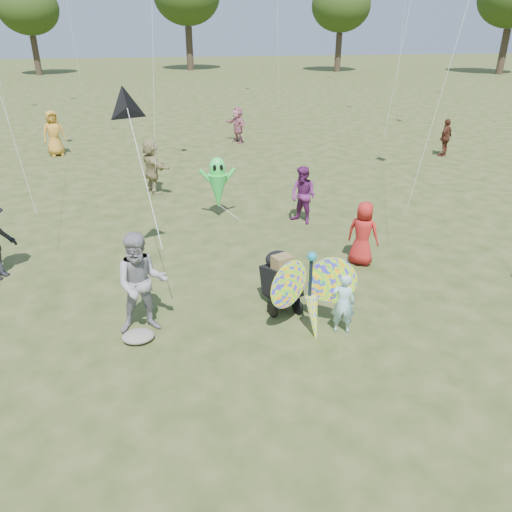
{
  "coord_description": "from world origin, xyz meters",
  "views": [
    {
      "loc": [
        -1.71,
        -6.69,
        5.01
      ],
      "look_at": [
        -0.2,
        1.5,
        1.1
      ],
      "focal_mm": 35.0,
      "sensor_mm": 36.0,
      "label": 1
    }
  ],
  "objects_px": {
    "jogging_stroller": "(281,277)",
    "butterfly_kite": "(312,294)",
    "crowd_d": "(152,166)",
    "child_girl": "(343,303)",
    "adult_man": "(142,284)",
    "crowd_a": "(363,234)",
    "crowd_h": "(446,138)",
    "crowd_j": "(238,125)",
    "alien_kite": "(218,185)",
    "crowd_g": "(54,133)",
    "crowd_e": "(303,195)"
  },
  "relations": [
    {
      "from": "child_girl",
      "to": "adult_man",
      "type": "distance_m",
      "value": 3.51
    },
    {
      "from": "crowd_d",
      "to": "alien_kite",
      "type": "xyz_separation_m",
      "value": [
        1.8,
        -2.71,
        0.1
      ]
    },
    {
      "from": "crowd_g",
      "to": "crowd_h",
      "type": "height_order",
      "value": "crowd_g"
    },
    {
      "from": "crowd_j",
      "to": "butterfly_kite",
      "type": "bearing_deg",
      "value": -27.42
    },
    {
      "from": "butterfly_kite",
      "to": "alien_kite",
      "type": "relative_size",
      "value": 1.01
    },
    {
      "from": "crowd_g",
      "to": "crowd_j",
      "type": "height_order",
      "value": "crowd_g"
    },
    {
      "from": "crowd_d",
      "to": "butterfly_kite",
      "type": "bearing_deg",
      "value": 172.5
    },
    {
      "from": "adult_man",
      "to": "crowd_a",
      "type": "distance_m",
      "value": 5.15
    },
    {
      "from": "crowd_d",
      "to": "child_girl",
      "type": "bearing_deg",
      "value": 175.67
    },
    {
      "from": "crowd_d",
      "to": "butterfly_kite",
      "type": "distance_m",
      "value": 9.13
    },
    {
      "from": "adult_man",
      "to": "crowd_a",
      "type": "xyz_separation_m",
      "value": [
        4.79,
        1.88,
        -0.2
      ]
    },
    {
      "from": "child_girl",
      "to": "crowd_j",
      "type": "height_order",
      "value": "crowd_j"
    },
    {
      "from": "crowd_a",
      "to": "adult_man",
      "type": "bearing_deg",
      "value": 61.72
    },
    {
      "from": "crowd_d",
      "to": "alien_kite",
      "type": "distance_m",
      "value": 3.26
    },
    {
      "from": "crowd_a",
      "to": "crowd_e",
      "type": "distance_m",
      "value": 2.79
    },
    {
      "from": "child_girl",
      "to": "crowd_e",
      "type": "distance_m",
      "value": 5.35
    },
    {
      "from": "butterfly_kite",
      "to": "adult_man",
      "type": "bearing_deg",
      "value": 167.51
    },
    {
      "from": "child_girl",
      "to": "alien_kite",
      "type": "xyz_separation_m",
      "value": [
        -1.49,
        6.06,
        0.39
      ]
    },
    {
      "from": "adult_man",
      "to": "crowd_h",
      "type": "distance_m",
      "value": 16.15
    },
    {
      "from": "crowd_e",
      "to": "alien_kite",
      "type": "bearing_deg",
      "value": -147.26
    },
    {
      "from": "butterfly_kite",
      "to": "crowd_a",
      "type": "bearing_deg",
      "value": 52.59
    },
    {
      "from": "child_girl",
      "to": "crowd_d",
      "type": "xyz_separation_m",
      "value": [
        -3.29,
        8.77,
        0.29
      ]
    },
    {
      "from": "crowd_d",
      "to": "butterfly_kite",
      "type": "xyz_separation_m",
      "value": [
        2.73,
        -8.71,
        -0.08
      ]
    },
    {
      "from": "child_girl",
      "to": "alien_kite",
      "type": "distance_m",
      "value": 6.25
    },
    {
      "from": "crowd_a",
      "to": "crowd_e",
      "type": "relative_size",
      "value": 0.94
    },
    {
      "from": "child_girl",
      "to": "crowd_g",
      "type": "height_order",
      "value": "crowd_g"
    },
    {
      "from": "crowd_d",
      "to": "jogging_stroller",
      "type": "bearing_deg",
      "value": 172.68
    },
    {
      "from": "crowd_g",
      "to": "crowd_d",
      "type": "bearing_deg",
      "value": -79.87
    },
    {
      "from": "crowd_e",
      "to": "crowd_g",
      "type": "distance_m",
      "value": 12.23
    },
    {
      "from": "alien_kite",
      "to": "jogging_stroller",
      "type": "bearing_deg",
      "value": -82.82
    },
    {
      "from": "crowd_e",
      "to": "adult_man",
      "type": "bearing_deg",
      "value": -80.15
    },
    {
      "from": "crowd_a",
      "to": "child_girl",
      "type": "bearing_deg",
      "value": 102.29
    },
    {
      "from": "adult_man",
      "to": "crowd_d",
      "type": "bearing_deg",
      "value": 86.6
    },
    {
      "from": "crowd_d",
      "to": "alien_kite",
      "type": "bearing_deg",
      "value": -171.28
    },
    {
      "from": "crowd_h",
      "to": "butterfly_kite",
      "type": "xyz_separation_m",
      "value": [
        -9.04,
        -11.55,
        0.04
      ]
    },
    {
      "from": "crowd_g",
      "to": "jogging_stroller",
      "type": "relative_size",
      "value": 1.6
    },
    {
      "from": "crowd_h",
      "to": "crowd_j",
      "type": "bearing_deg",
      "value": -61.98
    },
    {
      "from": "jogging_stroller",
      "to": "alien_kite",
      "type": "bearing_deg",
      "value": 75.45
    },
    {
      "from": "crowd_h",
      "to": "butterfly_kite",
      "type": "distance_m",
      "value": 14.67
    },
    {
      "from": "crowd_d",
      "to": "crowd_g",
      "type": "bearing_deg",
      "value": 9.43
    },
    {
      "from": "jogging_stroller",
      "to": "butterfly_kite",
      "type": "xyz_separation_m",
      "value": [
        0.3,
        -1.05,
        0.17
      ]
    },
    {
      "from": "crowd_a",
      "to": "jogging_stroller",
      "type": "bearing_deg",
      "value": 73.71
    },
    {
      "from": "crowd_h",
      "to": "crowd_g",
      "type": "bearing_deg",
      "value": -45.62
    },
    {
      "from": "crowd_d",
      "to": "crowd_g",
      "type": "xyz_separation_m",
      "value": [
        -3.95,
        5.8,
        0.04
      ]
    },
    {
      "from": "child_girl",
      "to": "crowd_g",
      "type": "distance_m",
      "value": 16.27
    },
    {
      "from": "crowd_a",
      "to": "alien_kite",
      "type": "distance_m",
      "value": 4.51
    },
    {
      "from": "child_girl",
      "to": "alien_kite",
      "type": "height_order",
      "value": "alien_kite"
    },
    {
      "from": "adult_man",
      "to": "crowd_a",
      "type": "height_order",
      "value": "adult_man"
    },
    {
      "from": "crowd_j",
      "to": "butterfly_kite",
      "type": "xyz_separation_m",
      "value": [
        -1.07,
        -15.62,
        -0.01
      ]
    },
    {
      "from": "crowd_d",
      "to": "jogging_stroller",
      "type": "distance_m",
      "value": 8.05
    }
  ]
}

